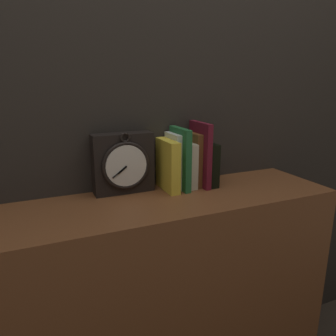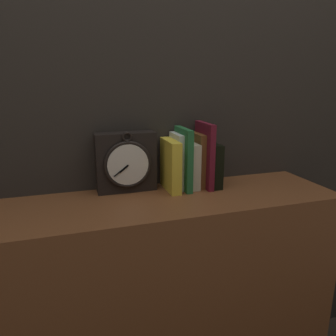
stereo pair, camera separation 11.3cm
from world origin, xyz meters
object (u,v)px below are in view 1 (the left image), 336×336
Objects in this scene: clock at (123,163)px; book_slot5_maroon at (200,154)px; book_slot3_cream at (186,164)px; book_slot1_white at (173,161)px; book_slot2_green at (180,158)px; book_slot4_brown at (193,159)px; book_slot6_black at (206,163)px; book_slot0_yellow at (168,165)px.

book_slot5_maroon is (0.30, -0.04, 0.01)m from clock.
book_slot1_white is at bearing 175.18° from book_slot3_cream.
book_slot2_green is 0.07m from book_slot4_brown.
book_slot5_maroon is 0.05m from book_slot6_black.
clock is at bearing 174.01° from book_slot1_white.
book_slot2_green is 0.09m from book_slot5_maroon.
book_slot2_green reaches higher than clock.
book_slot3_cream is 0.07m from book_slot5_maroon.
book_slot1_white reaches higher than book_slot3_cream.
book_slot1_white is 0.11m from book_slot5_maroon.
book_slot1_white reaches higher than book_slot6_black.
book_slot0_yellow is 0.92× the size of book_slot4_brown.
clock is 1.32× the size of book_slot3_cream.
book_slot1_white is (0.03, 0.02, 0.01)m from book_slot0_yellow.
book_slot3_cream is at bearing 8.18° from book_slot0_yellow.
book_slot0_yellow reaches higher than book_slot3_cream.
clock is 0.25m from book_slot3_cream.
book_slot0_yellow is 0.12m from book_slot4_brown.
book_slot6_black is (0.03, 0.00, -0.04)m from book_slot5_maroon.
book_slot6_black is (0.09, -0.01, -0.00)m from book_slot3_cream.
book_slot0_yellow is 0.04m from book_slot1_white.
book_slot3_cream is (0.25, -0.02, -0.02)m from clock.
book_slot5_maroon reaches higher than book_slot0_yellow.
book_slot5_maroon reaches higher than book_slot3_cream.
book_slot4_brown is at bearing 167.56° from book_slot6_black.
clock is 1.20× the size of book_slot0_yellow.
book_slot1_white is at bearing 174.99° from book_slot6_black.
book_slot2_green is 0.05m from book_slot3_cream.
book_slot2_green is at bearing -162.18° from book_slot3_cream.
book_slot2_green reaches higher than book_slot0_yellow.
book_slot3_cream is 0.84× the size of book_slot4_brown.
book_slot1_white is at bearing 30.04° from book_slot0_yellow.
book_slot6_black is (0.05, -0.01, -0.02)m from book_slot4_brown.
book_slot4_brown is at bearing -0.24° from book_slot1_white.
clock is at bearing 170.60° from book_slot2_green.
book_slot6_black is at bearing 1.46° from book_slot2_green.
book_slot5_maroon is at bearing -12.07° from book_slot3_cream.
clock reaches higher than book_slot4_brown.
book_slot1_white is at bearing 171.61° from book_slot5_maroon.
book_slot0_yellow is (0.16, -0.04, -0.02)m from clock.
book_slot2_green is 0.12m from book_slot6_black.
book_slot6_black is at bearing 6.62° from book_slot5_maroon.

